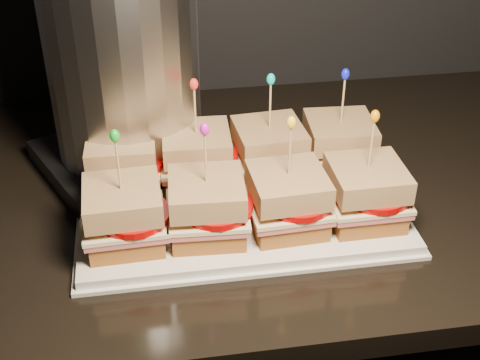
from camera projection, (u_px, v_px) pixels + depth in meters
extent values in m
cube|color=black|center=(332.00, 183.00, 1.05)|extent=(2.30, 0.68, 0.03)
cube|color=white|center=(240.00, 207.00, 0.95)|extent=(0.45, 0.28, 0.02)
cube|color=white|center=(240.00, 210.00, 0.95)|extent=(0.46, 0.29, 0.01)
cube|color=brown|center=(125.00, 179.00, 0.97)|extent=(0.10, 0.10, 0.03)
cube|color=#B5544F|center=(124.00, 169.00, 0.96)|extent=(0.11, 0.10, 0.01)
cube|color=beige|center=(123.00, 165.00, 0.96)|extent=(0.11, 0.11, 0.01)
cylinder|color=#AE0504|center=(131.00, 162.00, 0.95)|extent=(0.09, 0.09, 0.01)
cube|color=brown|center=(121.00, 148.00, 0.94)|extent=(0.10, 0.10, 0.03)
cylinder|color=tan|center=(118.00, 119.00, 0.92)|extent=(0.00, 0.00, 0.09)
ellipsoid|color=#DCE901|center=(115.00, 89.00, 0.89)|extent=(0.01, 0.01, 0.02)
cube|color=brown|center=(198.00, 173.00, 0.99)|extent=(0.10, 0.10, 0.03)
cube|color=#B5544F|center=(197.00, 163.00, 0.98)|extent=(0.11, 0.10, 0.01)
cube|color=beige|center=(197.00, 159.00, 0.97)|extent=(0.11, 0.11, 0.01)
cylinder|color=#AE0504|center=(206.00, 156.00, 0.96)|extent=(0.09, 0.09, 0.01)
cube|color=brown|center=(196.00, 142.00, 0.96)|extent=(0.10, 0.10, 0.03)
cylinder|color=tan|center=(195.00, 114.00, 0.93)|extent=(0.00, 0.00, 0.09)
ellipsoid|color=red|center=(194.00, 84.00, 0.91)|extent=(0.01, 0.01, 0.02)
cube|color=brown|center=(268.00, 167.00, 1.00)|extent=(0.10, 0.10, 0.03)
cube|color=#B5544F|center=(269.00, 158.00, 0.99)|extent=(0.11, 0.11, 0.01)
cube|color=beige|center=(269.00, 153.00, 0.99)|extent=(0.11, 0.11, 0.01)
cylinder|color=#AE0504|center=(278.00, 151.00, 0.98)|extent=(0.09, 0.09, 0.01)
cube|color=brown|center=(269.00, 137.00, 0.97)|extent=(0.10, 0.10, 0.03)
cylinder|color=tan|center=(270.00, 108.00, 0.95)|extent=(0.00, 0.00, 0.09)
ellipsoid|color=#04C2C3|center=(271.00, 79.00, 0.92)|extent=(0.01, 0.01, 0.02)
cube|color=brown|center=(337.00, 161.00, 1.01)|extent=(0.10, 0.10, 0.03)
cube|color=#B5544F|center=(338.00, 152.00, 1.00)|extent=(0.11, 0.11, 0.01)
cube|color=beige|center=(339.00, 148.00, 1.00)|extent=(0.11, 0.11, 0.01)
cylinder|color=#AE0504|center=(348.00, 145.00, 0.99)|extent=(0.09, 0.09, 0.01)
cube|color=brown|center=(340.00, 131.00, 0.98)|extent=(0.10, 0.10, 0.03)
cylinder|color=tan|center=(343.00, 103.00, 0.96)|extent=(0.00, 0.00, 0.09)
ellipsoid|color=#0F1BDE|center=(345.00, 74.00, 0.93)|extent=(0.01, 0.01, 0.02)
cube|color=brown|center=(126.00, 233.00, 0.87)|extent=(0.10, 0.10, 0.03)
cube|color=#B5544F|center=(125.00, 222.00, 0.86)|extent=(0.11, 0.10, 0.01)
cube|color=beige|center=(124.00, 218.00, 0.85)|extent=(0.11, 0.11, 0.01)
cylinder|color=#AE0504|center=(133.00, 215.00, 0.84)|extent=(0.09, 0.09, 0.01)
cube|color=brown|center=(122.00, 199.00, 0.84)|extent=(0.10, 0.10, 0.03)
cylinder|color=tan|center=(119.00, 168.00, 0.81)|extent=(0.00, 0.00, 0.09)
ellipsoid|color=green|center=(115.00, 136.00, 0.79)|extent=(0.01, 0.01, 0.02)
cube|color=brown|center=(208.00, 225.00, 0.88)|extent=(0.10, 0.10, 0.03)
cube|color=#B5544F|center=(207.00, 214.00, 0.87)|extent=(0.11, 0.11, 0.01)
cube|color=beige|center=(207.00, 210.00, 0.87)|extent=(0.11, 0.11, 0.01)
cylinder|color=#AE0504|center=(217.00, 207.00, 0.86)|extent=(0.09, 0.09, 0.01)
cube|color=brown|center=(207.00, 192.00, 0.85)|extent=(0.10, 0.10, 0.03)
cylinder|color=tan|center=(206.00, 161.00, 0.83)|extent=(0.00, 0.00, 0.09)
ellipsoid|color=#D019B5|center=(204.00, 129.00, 0.80)|extent=(0.01, 0.01, 0.02)
cube|color=brown|center=(287.00, 217.00, 0.89)|extent=(0.10, 0.10, 0.03)
cube|color=#B5544F|center=(287.00, 207.00, 0.88)|extent=(0.11, 0.10, 0.01)
cube|color=beige|center=(287.00, 203.00, 0.88)|extent=(0.11, 0.11, 0.01)
cylinder|color=#AE0504|center=(298.00, 200.00, 0.87)|extent=(0.09, 0.09, 0.01)
cube|color=brown|center=(288.00, 185.00, 0.86)|extent=(0.10, 0.10, 0.03)
cylinder|color=tan|center=(290.00, 154.00, 0.84)|extent=(0.00, 0.00, 0.09)
ellipsoid|color=yellow|center=(291.00, 123.00, 0.81)|extent=(0.01, 0.01, 0.02)
cube|color=brown|center=(363.00, 210.00, 0.91)|extent=(0.09, 0.09, 0.03)
cube|color=#B5544F|center=(365.00, 200.00, 0.90)|extent=(0.10, 0.10, 0.01)
cube|color=beige|center=(365.00, 196.00, 0.89)|extent=(0.11, 0.10, 0.01)
cylinder|color=#AE0504|center=(376.00, 193.00, 0.89)|extent=(0.09, 0.09, 0.01)
cube|color=brown|center=(367.00, 178.00, 0.88)|extent=(0.10, 0.10, 0.03)
cylinder|color=tan|center=(371.00, 147.00, 0.85)|extent=(0.00, 0.00, 0.09)
ellipsoid|color=orange|center=(375.00, 116.00, 0.83)|extent=(0.01, 0.01, 0.02)
cube|color=#262628|center=(133.00, 156.00, 1.05)|extent=(0.33, 0.31, 0.03)
cylinder|color=silver|center=(123.00, 62.00, 0.97)|extent=(0.22, 0.22, 0.29)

